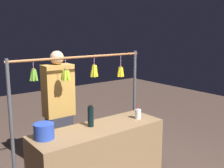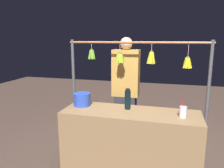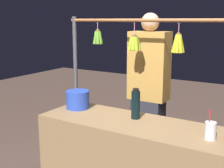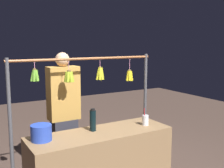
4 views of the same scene
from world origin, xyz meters
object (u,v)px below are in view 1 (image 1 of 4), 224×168
at_px(blue_bucket, 44,131).
at_px(vendor_person, 59,113).
at_px(drink_cup, 138,114).
at_px(water_bottle, 91,116).

distance_m(blue_bucket, vendor_person, 0.79).
relative_size(blue_bucket, drink_cup, 1.01).
height_order(blue_bucket, drink_cup, drink_cup).
xyz_separation_m(water_bottle, vendor_person, (0.15, -0.60, -0.07)).
bearing_deg(blue_bucket, vendor_person, -129.30).
xyz_separation_m(water_bottle, blue_bucket, (0.65, 0.01, -0.04)).
bearing_deg(blue_bucket, water_bottle, -178.73).
bearing_deg(water_bottle, blue_bucket, 1.27).
distance_m(water_bottle, drink_cup, 0.72).
relative_size(water_bottle, drink_cup, 1.22).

